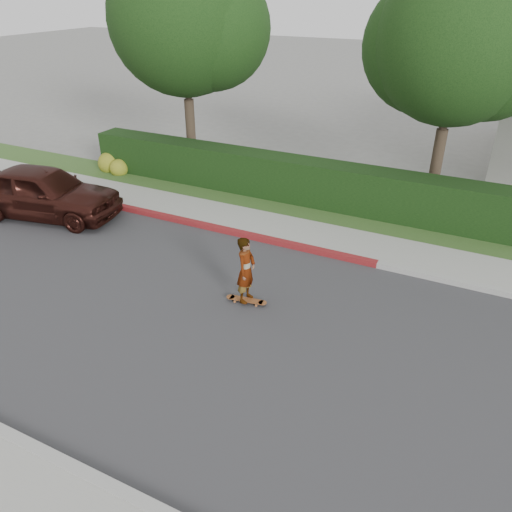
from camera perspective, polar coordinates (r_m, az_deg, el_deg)
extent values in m
plane|color=slate|center=(10.37, 2.52, -10.26)|extent=(120.00, 120.00, 0.00)
cube|color=#2D2D30|center=(10.37, 2.52, -10.24)|extent=(60.00, 8.00, 0.01)
cube|color=#9E9E99|center=(7.92, -11.19, -26.70)|extent=(60.00, 0.20, 0.15)
cube|color=#9E9E99|center=(13.56, 9.63, -0.01)|extent=(60.00, 0.20, 0.15)
cube|color=maroon|center=(15.51, -8.21, 3.97)|extent=(12.00, 0.21, 0.15)
cube|color=gray|center=(14.34, 10.73, 1.49)|extent=(60.00, 1.60, 0.12)
cube|color=#2D4C1E|center=(15.75, 12.42, 3.86)|extent=(60.00, 1.60, 0.10)
cube|color=black|center=(16.87, 3.30, 8.79)|extent=(15.00, 1.00, 1.50)
sphere|color=#2D4C19|center=(20.45, -16.36, 10.14)|extent=(0.90, 0.90, 0.90)
sphere|color=#2D4C19|center=(19.94, -15.40, 9.65)|extent=(0.70, 0.70, 0.70)
cylinder|color=#33261C|center=(19.83, -7.44, 13.51)|extent=(0.36, 0.36, 2.70)
cylinder|color=#33261C|center=(19.40, -7.83, 19.28)|extent=(0.24, 0.24, 2.25)
sphere|color=black|center=(19.17, -8.27, 25.25)|extent=(5.20, 5.20, 5.20)
sphere|color=black|center=(19.96, -9.63, 24.72)|extent=(4.42, 4.42, 4.42)
sphere|color=black|center=(18.96, -5.17, 24.46)|extent=(4.16, 4.16, 4.16)
cylinder|color=#33261C|center=(17.30, 19.83, 9.44)|extent=(0.36, 0.36, 2.52)
cylinder|color=#33261C|center=(16.82, 20.93, 15.48)|extent=(0.24, 0.24, 2.10)
sphere|color=black|center=(16.54, 22.15, 21.80)|extent=(4.80, 4.80, 4.80)
sphere|color=black|center=(17.05, 19.36, 21.73)|extent=(4.08, 4.08, 4.08)
sphere|color=black|center=(16.80, 25.27, 20.26)|extent=(3.84, 3.84, 3.84)
cylinder|color=#B36531|center=(11.61, -2.44, -5.22)|extent=(0.06, 0.04, 0.05)
cylinder|color=#B36531|center=(11.72, -2.19, -4.84)|extent=(0.06, 0.04, 0.05)
cylinder|color=#B36531|center=(11.47, 0.02, -5.68)|extent=(0.06, 0.04, 0.05)
cylinder|color=#B36531|center=(11.58, 0.24, -5.28)|extent=(0.06, 0.04, 0.05)
cube|color=silver|center=(11.65, -2.32, -4.88)|extent=(0.07, 0.16, 0.02)
cube|color=silver|center=(11.50, 0.13, -5.33)|extent=(0.07, 0.16, 0.02)
cube|color=brown|center=(11.56, -1.11, -5.02)|extent=(0.80, 0.30, 0.02)
cylinder|color=brown|center=(11.67, -2.93, -4.69)|extent=(0.22, 0.22, 0.02)
cylinder|color=brown|center=(11.46, 0.75, -5.36)|extent=(0.22, 0.22, 0.02)
imported|color=white|center=(11.13, -1.14, -1.60)|extent=(0.39, 0.59, 1.59)
imported|color=#331510|center=(16.91, -23.09, 6.75)|extent=(5.05, 2.81, 1.62)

